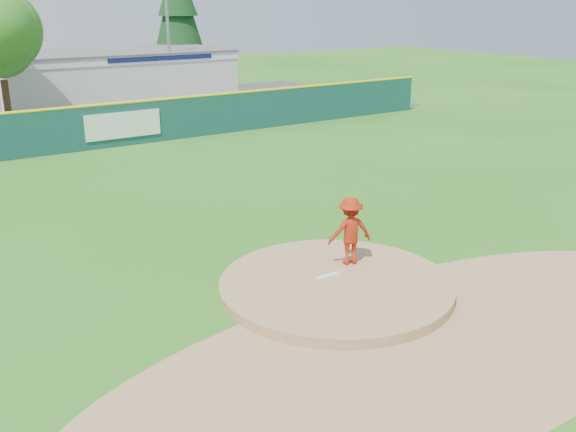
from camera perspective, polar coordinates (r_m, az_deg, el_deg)
ground at (r=15.26m, az=4.25°, el=-6.63°), size 120.00×120.00×0.00m
pitchers_mound at (r=15.26m, az=4.25°, el=-6.63°), size 5.50×5.50×0.50m
pitching_rubber at (r=15.36m, az=3.58°, el=-5.33°), size 0.60×0.15×0.04m
infield_dirt_arc at (r=13.32m, az=12.40°, el=-11.05°), size 15.40×15.40×0.01m
parking_lot at (r=39.27m, az=-21.16°, el=7.92°), size 44.00×16.00×0.02m
pitcher at (r=15.87m, az=5.53°, el=-1.32°), size 1.24×0.92×1.71m
pool_building_grp at (r=45.45m, az=-15.49°, el=11.91°), size 15.20×8.20×3.31m
outfield_fence at (r=30.51m, az=-17.28°, el=7.62°), size 40.00×0.14×2.07m
conifer_tree at (r=51.53m, az=-9.76°, el=17.36°), size 4.40×4.40×9.50m
light_pole_right at (r=43.51m, az=-10.69°, el=17.11°), size 1.75×0.25×10.00m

